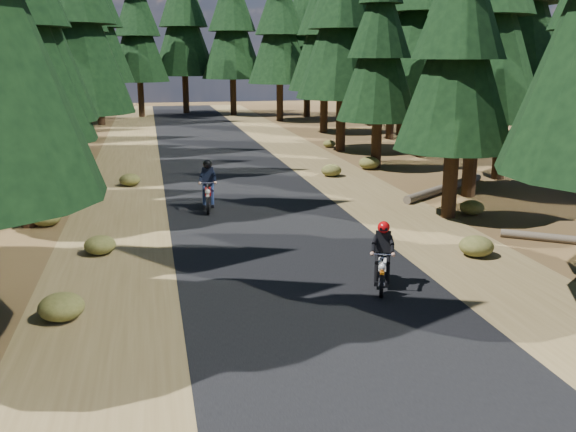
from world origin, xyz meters
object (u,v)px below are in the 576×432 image
Objects in this scene: log_far at (569,240)px; rider_lead at (382,267)px; log_near at (445,188)px; rider_follow at (208,194)px.

log_far is 2.05× the size of rider_lead.
rider_follow reaches higher than log_near.
log_near is at bearing -101.75° from rider_lead.
rider_follow is at bearing -177.97° from log_far.
log_far is 6.86m from rider_lead.
log_near is 3.26× the size of rider_lead.
rider_follow reaches higher than log_far.
rider_follow is at bearing 149.68° from log_near.
log_near is 2.96× the size of rider_follow.
rider_lead reaches higher than log_near.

